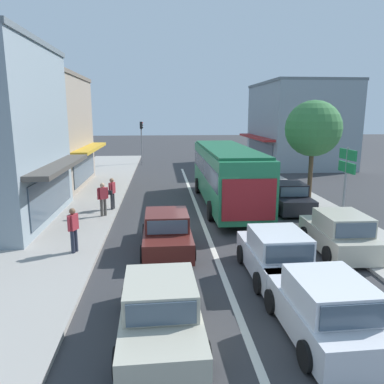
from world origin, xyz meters
TOP-DOWN VIEW (x-y plane):
  - ground_plane at (0.00, 0.00)m, footprint 140.00×140.00m
  - lane_centre_line at (0.00, 4.00)m, footprint 0.20×28.00m
  - sidewalk_left at (-6.80, 6.00)m, footprint 5.20×44.00m
  - kerb_right at (6.20, 6.00)m, footprint 2.80×44.00m
  - shopfront_mid_block at (-10.18, 9.91)m, footprint 7.20×8.24m
  - building_right_far at (11.48, 20.22)m, footprint 8.45×10.99m
  - city_bus at (1.66, 4.16)m, footprint 2.76×10.86m
  - sedan_queue_gap_filler at (-1.98, -8.15)m, footprint 1.98×4.24m
  - hatchback_adjacent_lane_lead at (1.61, -5.18)m, footprint 1.85×3.72m
  - sedan_adjacent_lane_trail at (-1.73, -2.45)m, footprint 1.93×4.22m
  - hatchback_behind_bus_mid at (1.70, -8.46)m, footprint 1.90×3.75m
  - parked_hatchback_kerb_front at (4.55, -3.31)m, footprint 1.89×3.74m
  - parked_sedan_kerb_second at (4.77, 2.94)m, footprint 2.00×4.25m
  - parked_hatchback_kerb_third at (4.61, 8.71)m, footprint 1.89×3.74m
  - traffic_light_downstreet at (-3.77, 21.27)m, footprint 0.33×0.24m
  - directional_road_sign at (6.09, -0.50)m, footprint 0.10×1.40m
  - street_tree_right at (6.14, 3.48)m, footprint 2.95×2.95m
  - pedestrian_with_handbag_near at (-4.45, 3.25)m, footprint 0.36×0.66m
  - pedestrian_browsing_midblock at (-5.06, -2.85)m, footprint 0.34×0.53m
  - pedestrian_far_walker at (-4.73, 1.96)m, footprint 0.49×0.39m

SIDE VIEW (x-z plane):
  - ground_plane at x=0.00m, z-range 0.00..0.00m
  - lane_centre_line at x=0.00m, z-range 0.00..0.01m
  - kerb_right at x=6.20m, z-range 0.00..0.12m
  - sidewalk_left at x=-6.80m, z-range 0.00..0.14m
  - sedan_queue_gap_filler at x=-1.98m, z-range -0.07..1.40m
  - sedan_adjacent_lane_trail at x=-1.73m, z-range -0.07..1.40m
  - parked_sedan_kerb_second at x=4.77m, z-range -0.07..1.40m
  - hatchback_adjacent_lane_lead at x=1.61m, z-range -0.06..1.48m
  - hatchback_behind_bus_mid at x=1.70m, z-range -0.06..1.48m
  - parked_hatchback_kerb_front at x=4.55m, z-range -0.06..1.48m
  - parked_hatchback_kerb_third at x=4.61m, z-range -0.06..1.48m
  - pedestrian_browsing_midblock at x=-5.06m, z-range 0.25..1.88m
  - pedestrian_far_walker at x=-4.73m, z-range 0.25..1.88m
  - pedestrian_with_handbag_near at x=-4.45m, z-range 0.25..1.88m
  - city_bus at x=1.66m, z-range 0.27..3.49m
  - directional_road_sign at x=6.09m, z-range 0.90..4.50m
  - traffic_light_downstreet at x=-3.77m, z-range 0.75..4.95m
  - shopfront_mid_block at x=-10.18m, z-range -0.01..7.49m
  - building_right_far at x=11.48m, z-range -0.01..7.89m
  - street_tree_right at x=6.14m, z-range 1.36..7.08m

